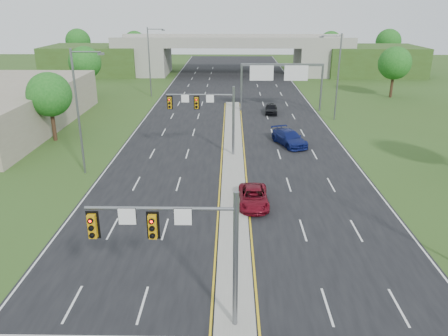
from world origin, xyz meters
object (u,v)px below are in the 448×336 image
car_far_b (289,138)px  car_far_c (271,109)px  signal_mast_near (184,240)px  sign_gantry (281,74)px  car_far_a (253,197)px  signal_mast_far (210,110)px  overpass (232,58)px

car_far_b → car_far_c: size_ratio=1.35×
signal_mast_near → sign_gantry: 45.88m
sign_gantry → car_far_b: 16.86m
car_far_a → signal_mast_far: bearing=107.8°
sign_gantry → car_far_b: size_ratio=2.12×
signal_mast_far → sign_gantry: 21.91m
car_far_b → car_far_c: (-0.72, 14.59, -0.10)m
car_far_a → overpass: bearing=91.0°
signal_mast_near → overpass: size_ratio=0.09×
car_far_a → car_far_b: car_far_b is taller
signal_mast_near → car_far_a: (3.76, 13.47, -4.04)m
car_far_b → sign_gantry: bearing=67.1°
overpass → car_far_c: 37.25m
signal_mast_far → car_far_c: (7.65, 18.32, -4.01)m
sign_gantry → overpass: 35.75m
overpass → car_far_a: (1.50, -66.60, -2.87)m
signal_mast_near → signal_mast_far: (0.00, 25.00, 0.00)m
overpass → car_far_b: bearing=-83.2°
signal_mast_near → car_far_a: signal_mast_near is taller
signal_mast_far → car_far_b: (8.37, 3.73, -3.91)m
signal_mast_near → car_far_b: 30.18m
car_far_a → car_far_c: (3.88, 29.85, 0.03)m
signal_mast_far → overpass: (2.26, 55.07, -1.17)m
signal_mast_near → car_far_b: size_ratio=1.28×
car_far_b → car_far_c: 14.61m
overpass → car_far_b: size_ratio=14.63×
car_far_c → overpass: bearing=103.0°
signal_mast_far → car_far_b: size_ratio=1.28×
signal_mast_near → overpass: overpass is taller
signal_mast_far → overpass: overpass is taller
car_far_b → car_far_c: bearing=72.0°
car_far_a → car_far_c: 30.10m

